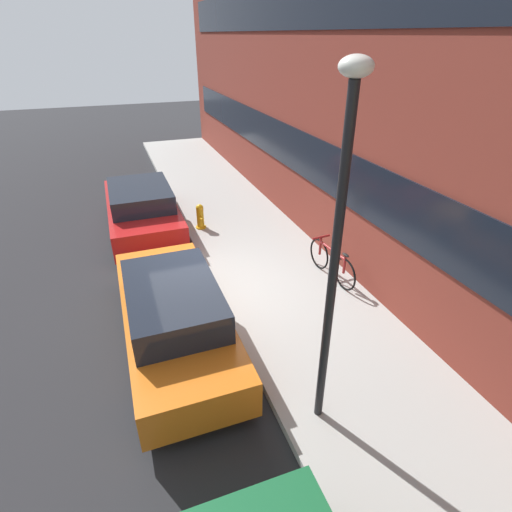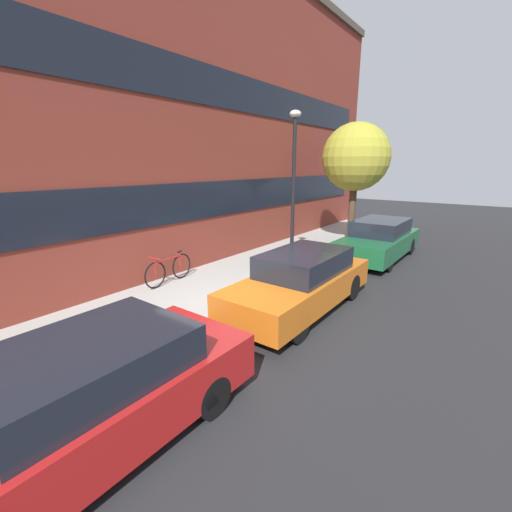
{
  "view_description": "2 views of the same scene",
  "coord_description": "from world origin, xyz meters",
  "px_view_note": "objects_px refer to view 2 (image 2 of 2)",
  "views": [
    {
      "loc": [
        6.65,
        -1.6,
        4.83
      ],
      "look_at": [
        0.73,
        0.56,
        1.31
      ],
      "focal_mm": 28.0,
      "sensor_mm": 36.0,
      "label": 1
    },
    {
      "loc": [
        -5.4,
        -4.61,
        3.23
      ],
      "look_at": [
        1.01,
        0.17,
        1.09
      ],
      "focal_mm": 24.0,
      "sensor_mm": 36.0,
      "label": 2
    }
  ],
  "objects_px": {
    "fire_hydrant": "(76,350)",
    "bicycle": "(169,269)",
    "lamp_post": "(294,175)",
    "parked_car_red": "(81,400)",
    "street_tree": "(356,158)",
    "parked_car_green": "(379,240)",
    "parked_car_orange": "(301,281)"
  },
  "relations": [
    {
      "from": "parked_car_orange",
      "to": "fire_hydrant",
      "type": "relative_size",
      "value": 6.26
    },
    {
      "from": "fire_hydrant",
      "to": "bicycle",
      "type": "height_order",
      "value": "bicycle"
    },
    {
      "from": "parked_car_orange",
      "to": "parked_car_red",
      "type": "bearing_deg",
      "value": 0.0
    },
    {
      "from": "bicycle",
      "to": "fire_hydrant",
      "type": "bearing_deg",
      "value": 25.46
    },
    {
      "from": "parked_car_orange",
      "to": "street_tree",
      "type": "height_order",
      "value": "street_tree"
    },
    {
      "from": "parked_car_red",
      "to": "parked_car_green",
      "type": "xyz_separation_m",
      "value": [
        10.56,
        0.0,
        0.02
      ]
    },
    {
      "from": "lamp_post",
      "to": "parked_car_red",
      "type": "bearing_deg",
      "value": -167.6
    },
    {
      "from": "bicycle",
      "to": "street_tree",
      "type": "height_order",
      "value": "street_tree"
    },
    {
      "from": "bicycle",
      "to": "street_tree",
      "type": "distance_m",
      "value": 8.46
    },
    {
      "from": "street_tree",
      "to": "parked_car_green",
      "type": "bearing_deg",
      "value": -129.26
    },
    {
      "from": "street_tree",
      "to": "parked_car_red",
      "type": "bearing_deg",
      "value": -172.57
    },
    {
      "from": "bicycle",
      "to": "lamp_post",
      "type": "distance_m",
      "value": 4.39
    },
    {
      "from": "parked_car_orange",
      "to": "bicycle",
      "type": "distance_m",
      "value": 3.65
    },
    {
      "from": "parked_car_red",
      "to": "lamp_post",
      "type": "bearing_deg",
      "value": -167.6
    },
    {
      "from": "fire_hydrant",
      "to": "street_tree",
      "type": "height_order",
      "value": "street_tree"
    },
    {
      "from": "fire_hydrant",
      "to": "lamp_post",
      "type": "relative_size",
      "value": 0.15
    },
    {
      "from": "street_tree",
      "to": "lamp_post",
      "type": "height_order",
      "value": "street_tree"
    },
    {
      "from": "parked_car_red",
      "to": "lamp_post",
      "type": "relative_size",
      "value": 0.94
    },
    {
      "from": "parked_car_green",
      "to": "street_tree",
      "type": "xyz_separation_m",
      "value": [
        1.26,
        1.54,
        2.81
      ]
    },
    {
      "from": "street_tree",
      "to": "lamp_post",
      "type": "relative_size",
      "value": 1.03
    },
    {
      "from": "fire_hydrant",
      "to": "lamp_post",
      "type": "distance_m",
      "value": 7.06
    },
    {
      "from": "fire_hydrant",
      "to": "parked_car_red",
      "type": "bearing_deg",
      "value": -113.8
    },
    {
      "from": "parked_car_red",
      "to": "street_tree",
      "type": "relative_size",
      "value": 0.91
    },
    {
      "from": "bicycle",
      "to": "street_tree",
      "type": "relative_size",
      "value": 0.36
    },
    {
      "from": "parked_car_red",
      "to": "parked_car_green",
      "type": "distance_m",
      "value": 10.56
    },
    {
      "from": "fire_hydrant",
      "to": "bicycle",
      "type": "xyz_separation_m",
      "value": [
        3.5,
        2.08,
        0.06
      ]
    },
    {
      "from": "parked_car_red",
      "to": "bicycle",
      "type": "xyz_separation_m",
      "value": [
        4.15,
        3.54,
        -0.13
      ]
    },
    {
      "from": "lamp_post",
      "to": "bicycle",
      "type": "bearing_deg",
      "value": 148.09
    },
    {
      "from": "fire_hydrant",
      "to": "parked_car_green",
      "type": "bearing_deg",
      "value": -8.38
    },
    {
      "from": "parked_car_orange",
      "to": "fire_hydrant",
      "type": "xyz_separation_m",
      "value": [
        -4.38,
        1.46,
        -0.19
      ]
    },
    {
      "from": "street_tree",
      "to": "lamp_post",
      "type": "bearing_deg",
      "value": 179.31
    },
    {
      "from": "street_tree",
      "to": "fire_hydrant",
      "type": "bearing_deg",
      "value": -179.59
    }
  ]
}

